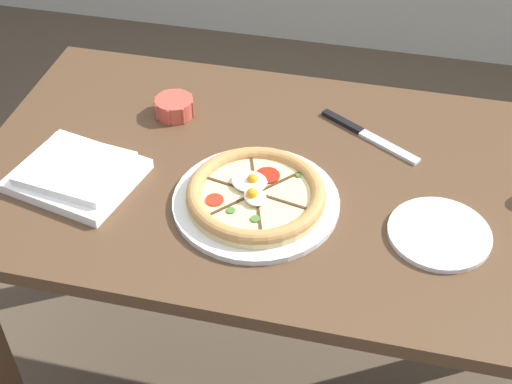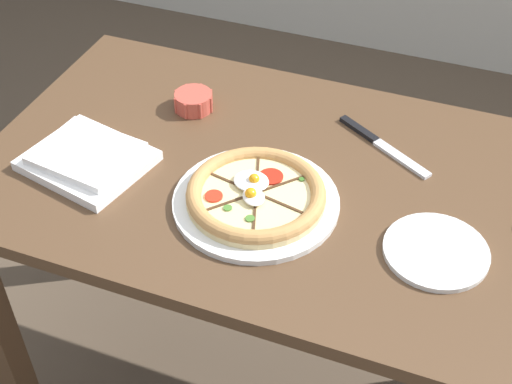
# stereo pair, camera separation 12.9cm
# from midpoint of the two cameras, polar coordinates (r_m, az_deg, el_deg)

# --- Properties ---
(dining_table) EXTENTS (1.27, 0.70, 0.76)m
(dining_table) POSITION_cam_midpoint_polar(r_m,az_deg,el_deg) (1.45, 6.13, -2.87)
(dining_table) COLOR #513823
(dining_table) RESTS_ON ground_plane
(pizza) EXTENTS (0.31, 0.31, 0.05)m
(pizza) POSITION_cam_midpoint_polar(r_m,az_deg,el_deg) (1.29, 2.84, -0.47)
(pizza) COLOR white
(pizza) RESTS_ON dining_table
(ramekin_bowl) EXTENTS (0.09, 0.09, 0.04)m
(ramekin_bowl) POSITION_cam_midpoint_polar(r_m,az_deg,el_deg) (1.53, -2.62, 7.21)
(ramekin_bowl) COLOR #C64C3D
(ramekin_bowl) RESTS_ON dining_table
(napkin_folded) EXTENTS (0.26, 0.23, 0.04)m
(napkin_folded) POSITION_cam_midpoint_polar(r_m,az_deg,el_deg) (1.40, -10.83, 2.57)
(napkin_folded) COLOR white
(napkin_folded) RESTS_ON dining_table
(knife_main) EXTENTS (0.21, 0.14, 0.01)m
(knife_main) POSITION_cam_midpoint_polar(r_m,az_deg,el_deg) (1.47, 12.55, 3.58)
(knife_main) COLOR silver
(knife_main) RESTS_ON dining_table
(side_saucer) EXTENTS (0.18, 0.18, 0.01)m
(side_saucer) POSITION_cam_midpoint_polar(r_m,az_deg,el_deg) (1.27, 17.06, -4.69)
(side_saucer) COLOR white
(side_saucer) RESTS_ON dining_table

